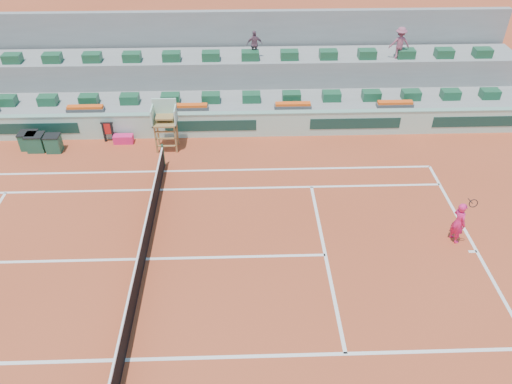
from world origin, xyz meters
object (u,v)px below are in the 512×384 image
tennis_player (459,222)px  umpire_chair (165,118)px  drink_cooler_a (53,143)px  player_bag (123,139)px

tennis_player → umpire_chair: bearing=148.7°
drink_cooler_a → umpire_chair: bearing=1.8°
drink_cooler_a → tennis_player: tennis_player is taller
drink_cooler_a → tennis_player: 17.81m
player_bag → umpire_chair: bearing=-12.8°
drink_cooler_a → player_bag: bearing=12.1°
player_bag → tennis_player: size_ratio=0.41×
tennis_player → drink_cooler_a: bearing=158.0°
umpire_chair → tennis_player: umpire_chair is taller
umpire_chair → tennis_player: 13.19m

